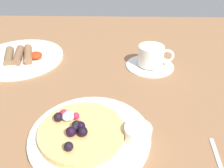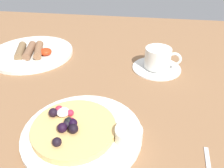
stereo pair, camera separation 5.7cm
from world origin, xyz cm
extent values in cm
cube|color=#89603F|center=(0.00, 0.00, -1.50)|extent=(158.39, 133.91, 3.00)
cylinder|color=white|center=(-2.47, -14.72, 0.64)|extent=(24.58, 24.58, 1.27)
cylinder|color=#E0B066|center=(-4.06, -15.05, 2.01)|extent=(17.13, 17.13, 1.47)
sphere|color=black|center=(-9.03, -12.80, 3.71)|extent=(1.92, 1.92, 1.92)
sphere|color=black|center=(-3.52, -16.82, 3.71)|extent=(1.94, 1.94, 1.94)
sphere|color=#C3243D|center=(-5.55, -12.14, 3.48)|extent=(1.47, 1.47, 1.47)
sphere|color=red|center=(-8.17, -11.63, 3.65)|extent=(1.80, 1.80, 1.80)
sphere|color=black|center=(-5.20, -15.54, 3.53)|extent=(1.57, 1.57, 1.57)
sphere|color=#C51E40|center=(-4.63, -14.79, 3.59)|extent=(1.68, 1.68, 1.68)
sphere|color=black|center=(-4.10, -15.22, 3.65)|extent=(1.81, 1.81, 1.81)
sphere|color=black|center=(-5.72, -16.87, 3.73)|extent=(1.97, 1.97, 1.97)
sphere|color=black|center=(-5.54, -20.39, 3.61)|extent=(1.72, 1.72, 1.72)
sphere|color=black|center=(-4.98, -14.99, 3.68)|extent=(1.87, 1.87, 1.87)
ellipsoid|color=white|center=(-7.09, -12.22, 3.58)|extent=(2.77, 2.77, 1.66)
cylinder|color=white|center=(7.06, -15.76, 2.65)|extent=(5.36, 5.36, 2.74)
cylinder|color=maroon|center=(7.06, -15.76, 3.19)|extent=(4.39, 4.39, 0.33)
cylinder|color=white|center=(-29.21, 19.57, 0.62)|extent=(27.85, 27.85, 1.25)
cylinder|color=brown|center=(-25.87, 18.43, 2.51)|extent=(5.61, 10.52, 2.52)
cylinder|color=brown|center=(-28.67, 17.64, 2.51)|extent=(4.71, 10.55, 2.52)
cylinder|color=brown|center=(-31.46, 16.85, 2.51)|extent=(5.60, 10.52, 2.52)
ellipsoid|color=white|center=(-30.98, 14.28, 1.55)|extent=(7.68, 6.53, 0.60)
sphere|color=yellow|center=(-30.98, 14.28, 2.05)|extent=(2.00, 2.00, 2.00)
ellipsoid|color=red|center=(-23.20, 17.80, 2.35)|extent=(3.99, 3.99, 2.19)
cylinder|color=white|center=(13.08, 15.92, 0.39)|extent=(14.81, 14.81, 0.78)
cylinder|color=white|center=(13.08, 15.92, 3.77)|extent=(7.80, 7.80, 5.98)
torus|color=white|center=(17.91, 15.09, 4.07)|extent=(4.23, 1.49, 4.15)
cylinder|color=brown|center=(13.08, 15.92, 5.69)|extent=(6.63, 6.63, 0.48)
cube|color=silver|center=(21.73, -19.94, 0.15)|extent=(1.72, 10.97, 0.30)
camera|label=1|loc=(2.83, -48.13, 35.20)|focal=37.05mm
camera|label=2|loc=(8.47, -47.64, 35.20)|focal=37.05mm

